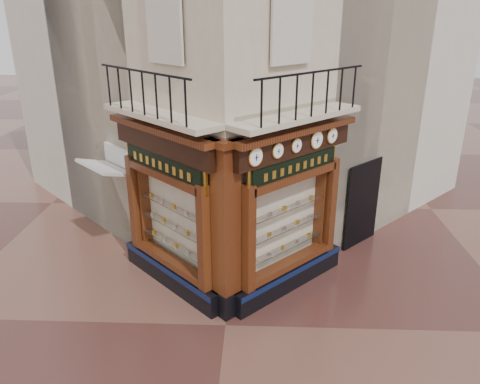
{
  "coord_description": "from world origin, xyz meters",
  "views": [
    {
      "loc": [
        0.64,
        -8.26,
        6.3
      ],
      "look_at": [
        0.23,
        2.0,
        2.29
      ],
      "focal_mm": 35.0,
      "sensor_mm": 36.0,
      "label": 1
    }
  ],
  "objects_px": {
    "clock_c": "(296,146)",
    "clock_d": "(316,140)",
    "signboard_right": "(295,166)",
    "signboard_left": "(163,165)",
    "clock_b": "(278,151)",
    "awning": "(115,252)",
    "clock_e": "(332,136)",
    "clock_a": "(255,157)",
    "corner_pilaster": "(226,233)"
  },
  "relations": [
    {
      "from": "clock_d",
      "to": "awning",
      "type": "height_order",
      "value": "clock_d"
    },
    {
      "from": "clock_a",
      "to": "clock_c",
      "type": "height_order",
      "value": "clock_a"
    },
    {
      "from": "awning",
      "to": "signboard_right",
      "type": "xyz_separation_m",
      "value": [
        4.77,
        -1.58,
        3.1
      ]
    },
    {
      "from": "corner_pilaster",
      "to": "clock_d",
      "type": "xyz_separation_m",
      "value": [
        1.93,
        1.33,
        1.67
      ]
    },
    {
      "from": "signboard_left",
      "to": "signboard_right",
      "type": "relative_size",
      "value": 1.06
    },
    {
      "from": "clock_c",
      "to": "clock_d",
      "type": "bearing_deg",
      "value": 0.0
    },
    {
      "from": "signboard_right",
      "to": "signboard_left",
      "type": "bearing_deg",
      "value": 135.0
    },
    {
      "from": "clock_d",
      "to": "awning",
      "type": "bearing_deg",
      "value": 121.34
    },
    {
      "from": "awning",
      "to": "clock_e",
      "type": "bearing_deg",
      "value": -143.87
    },
    {
      "from": "signboard_right",
      "to": "corner_pilaster",
      "type": "bearing_deg",
      "value": 169.75
    },
    {
      "from": "clock_e",
      "to": "signboard_left",
      "type": "bearing_deg",
      "value": 145.56
    },
    {
      "from": "clock_a",
      "to": "clock_d",
      "type": "xyz_separation_m",
      "value": [
        1.34,
        1.34,
        -0.0
      ]
    },
    {
      "from": "clock_c",
      "to": "clock_e",
      "type": "relative_size",
      "value": 0.87
    },
    {
      "from": "clock_b",
      "to": "clock_d",
      "type": "bearing_deg",
      "value": 0.0
    },
    {
      "from": "clock_b",
      "to": "clock_e",
      "type": "distance_m",
      "value": 1.81
    },
    {
      "from": "clock_d",
      "to": "clock_e",
      "type": "xyz_separation_m",
      "value": [
        0.39,
        0.39,
        0.0
      ]
    },
    {
      "from": "clock_a",
      "to": "clock_e",
      "type": "height_order",
      "value": "clock_a"
    },
    {
      "from": "clock_a",
      "to": "clock_b",
      "type": "distance_m",
      "value": 0.64
    },
    {
      "from": "clock_c",
      "to": "clock_b",
      "type": "bearing_deg",
      "value": -180.0
    },
    {
      "from": "signboard_right",
      "to": "awning",
      "type": "bearing_deg",
      "value": 116.62
    },
    {
      "from": "clock_a",
      "to": "clock_b",
      "type": "xyz_separation_m",
      "value": [
        0.45,
        0.45,
        0.0
      ]
    },
    {
      "from": "clock_c",
      "to": "signboard_left",
      "type": "height_order",
      "value": "clock_c"
    },
    {
      "from": "clock_b",
      "to": "clock_d",
      "type": "height_order",
      "value": "clock_d"
    },
    {
      "from": "clock_a",
      "to": "clock_e",
      "type": "bearing_deg",
      "value": 0.0
    },
    {
      "from": "clock_a",
      "to": "signboard_left",
      "type": "bearing_deg",
      "value": 108.44
    },
    {
      "from": "clock_c",
      "to": "signboard_right",
      "type": "relative_size",
      "value": 0.15
    },
    {
      "from": "corner_pilaster",
      "to": "clock_e",
      "type": "xyz_separation_m",
      "value": [
        2.32,
        1.72,
        1.67
      ]
    },
    {
      "from": "signboard_left",
      "to": "corner_pilaster",
      "type": "bearing_deg",
      "value": -169.75
    },
    {
      "from": "clock_d",
      "to": "awning",
      "type": "distance_m",
      "value": 6.49
    },
    {
      "from": "clock_b",
      "to": "clock_d",
      "type": "distance_m",
      "value": 1.26
    },
    {
      "from": "signboard_right",
      "to": "clock_c",
      "type": "bearing_deg",
      "value": -138.71
    },
    {
      "from": "clock_a",
      "to": "clock_d",
      "type": "relative_size",
      "value": 0.95
    },
    {
      "from": "clock_b",
      "to": "clock_d",
      "type": "relative_size",
      "value": 0.8
    },
    {
      "from": "signboard_left",
      "to": "clock_a",
      "type": "bearing_deg",
      "value": -161.56
    },
    {
      "from": "corner_pilaster",
      "to": "clock_a",
      "type": "distance_m",
      "value": 1.77
    },
    {
      "from": "clock_d",
      "to": "awning",
      "type": "relative_size",
      "value": 0.26
    },
    {
      "from": "clock_c",
      "to": "clock_d",
      "type": "height_order",
      "value": "clock_d"
    },
    {
      "from": "signboard_left",
      "to": "awning",
      "type": "bearing_deg",
      "value": 4.33
    },
    {
      "from": "signboard_left",
      "to": "signboard_right",
      "type": "distance_m",
      "value": 2.92
    },
    {
      "from": "clock_b",
      "to": "clock_c",
      "type": "relative_size",
      "value": 1.02
    },
    {
      "from": "clock_c",
      "to": "awning",
      "type": "height_order",
      "value": "clock_c"
    },
    {
      "from": "clock_c",
      "to": "signboard_left",
      "type": "xyz_separation_m",
      "value": [
        -2.91,
        0.17,
        -0.52
      ]
    },
    {
      "from": "clock_a",
      "to": "clock_e",
      "type": "distance_m",
      "value": 2.45
    },
    {
      "from": "clock_b",
      "to": "clock_c",
      "type": "distance_m",
      "value": 0.58
    },
    {
      "from": "signboard_right",
      "to": "clock_e",
      "type": "bearing_deg",
      "value": -5.7
    },
    {
      "from": "signboard_right",
      "to": "clock_a",
      "type": "bearing_deg",
      "value": -175.29
    },
    {
      "from": "clock_e",
      "to": "clock_a",
      "type": "bearing_deg",
      "value": -180.0
    },
    {
      "from": "clock_e",
      "to": "signboard_right",
      "type": "bearing_deg",
      "value": 174.3
    },
    {
      "from": "clock_c",
      "to": "clock_d",
      "type": "relative_size",
      "value": 0.78
    },
    {
      "from": "signboard_left",
      "to": "clock_d",
      "type": "bearing_deg",
      "value": -129.75
    }
  ]
}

